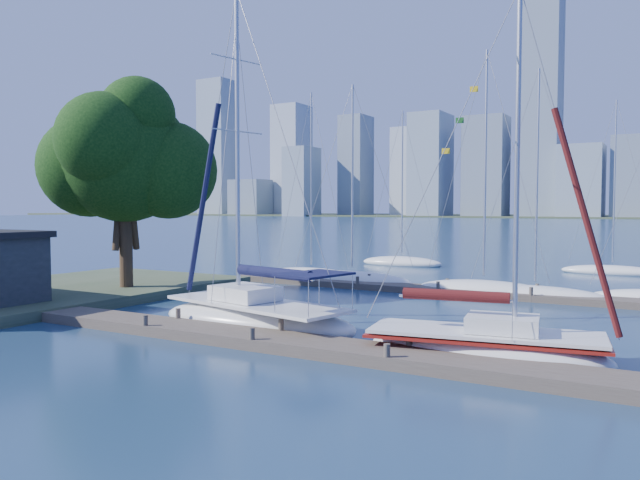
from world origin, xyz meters
The scene contains 13 objects.
ground centered at (0.00, 0.00, 0.00)m, with size 700.00×700.00×0.00m, color #173349.
near_dock centered at (0.00, 0.00, 0.20)m, with size 26.00×2.00×0.40m, color #453B32.
far_dock centered at (2.00, 16.00, 0.18)m, with size 30.00×1.80×0.36m, color #453B32.
shore centered at (-17.00, 3.00, 0.25)m, with size 12.00×22.00×0.50m, color #38472D.
tree centered at (-13.86, 6.41, 7.80)m, with size 9.35×8.50×11.81m.
sailboat_navy centered at (-2.26, 2.44, 1.07)m, with size 9.51×4.91×14.35m.
sailboat_maroon centered at (7.20, 1.90, 0.98)m, with size 8.18×3.82×12.22m.
bg_boat_0 centered at (-9.69, 19.38, 0.25)m, with size 7.10×3.50×13.14m.
bg_boat_1 centered at (-5.49, 17.41, 0.28)m, with size 8.37×3.12×13.01m.
bg_boat_2 centered at (3.14, 16.71, 0.29)m, with size 8.00×4.35×13.94m.
bg_boat_3 centered at (5.94, 16.56, 0.25)m, with size 7.72×3.37×12.54m.
bg_boat_6 centered at (-7.70, 30.96, 0.27)m, with size 7.39×3.49×13.36m.
bg_boat_7 centered at (8.40, 32.19, 0.24)m, with size 7.25×4.67×12.97m.
Camera 1 is at (12.49, -17.95, 4.89)m, focal length 35.00 mm.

